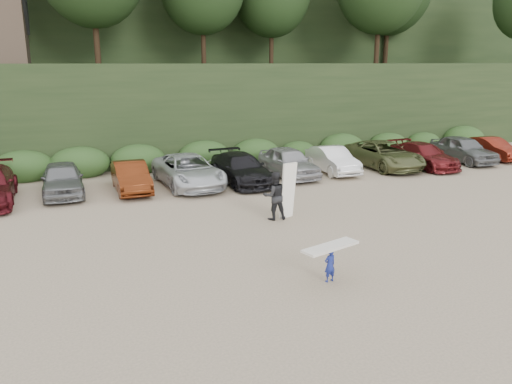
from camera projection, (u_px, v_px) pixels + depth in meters
name	position (u px, v px, depth m)	size (l,w,h in m)	color
ground	(277.00, 253.00, 16.38)	(120.00, 120.00, 0.00)	tan
hillside_backdrop	(123.00, 5.00, 45.97)	(90.00, 41.50, 28.00)	black
parked_cars	(205.00, 170.00, 25.39)	(39.33, 6.43, 1.63)	#A6A6AB
child_surfer	(330.00, 257.00, 14.06)	(1.89, 1.01, 1.09)	navy
adult_surfer	(276.00, 195.00, 19.67)	(1.41, 0.81, 2.28)	black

